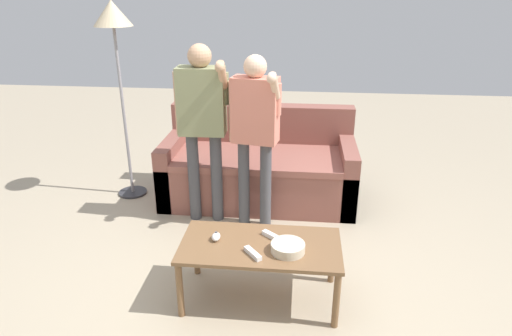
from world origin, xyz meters
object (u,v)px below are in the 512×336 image
(player_left, at_px, (202,115))
(game_remote_wand_far, at_px, (253,253))
(coffee_table, at_px, (260,251))
(snack_bowl, at_px, (288,248))
(game_remote_wand_near, at_px, (279,249))
(player_center, at_px, (255,123))
(game_remote_nunchuk, at_px, (216,237))
(couch, at_px, (259,168))
(game_remote_wand_spare, at_px, (272,236))
(floor_lamp, at_px, (114,29))

(player_left, relative_size, game_remote_wand_far, 10.70)
(coffee_table, relative_size, snack_bowl, 4.84)
(snack_bowl, distance_m, game_remote_wand_near, 0.06)
(coffee_table, height_order, snack_bowl, snack_bowl)
(coffee_table, height_order, player_left, player_left)
(coffee_table, relative_size, player_left, 0.67)
(player_center, relative_size, game_remote_wand_far, 10.23)
(snack_bowl, height_order, game_remote_nunchuk, snack_bowl)
(couch, height_order, game_remote_nunchuk, couch)
(player_left, bearing_deg, game_remote_wand_far, -65.17)
(game_remote_wand_far, bearing_deg, player_left, 114.83)
(player_center, xyz_separation_m, game_remote_wand_spare, (0.21, -0.91, -0.49))
(player_left, xyz_separation_m, game_remote_wand_spare, (0.65, -0.97, -0.54))
(game_remote_wand_far, bearing_deg, floor_lamp, 130.92)
(game_remote_nunchuk, relative_size, game_remote_wand_near, 0.60)
(player_center, bearing_deg, player_left, 172.47)
(floor_lamp, height_order, player_center, floor_lamp)
(couch, distance_m, floor_lamp, 1.84)
(game_remote_nunchuk, height_order, player_center, player_center)
(coffee_table, distance_m, player_left, 1.35)
(game_remote_wand_near, bearing_deg, coffee_table, 150.13)
(game_remote_nunchuk, bearing_deg, coffee_table, -4.25)
(game_remote_nunchuk, distance_m, game_remote_wand_spare, 0.37)
(floor_lamp, relative_size, player_center, 1.25)
(game_remote_nunchuk, xyz_separation_m, player_center, (0.15, 0.98, 0.48))
(coffee_table, relative_size, game_remote_wand_near, 7.12)
(coffee_table, distance_m, snack_bowl, 0.21)
(player_center, distance_m, game_remote_wand_spare, 1.06)
(floor_lamp, distance_m, game_remote_wand_near, 2.51)
(game_remote_wand_far, bearing_deg, game_remote_wand_spare, 65.12)
(snack_bowl, height_order, player_center, player_center)
(coffee_table, bearing_deg, floor_lamp, 134.08)
(player_left, xyz_separation_m, game_remote_wand_far, (0.55, -1.19, -0.54))
(game_remote_wand_near, relative_size, game_remote_wand_far, 1.01)
(game_remote_nunchuk, distance_m, game_remote_wand_near, 0.43)
(snack_bowl, bearing_deg, player_center, 106.84)
(snack_bowl, height_order, game_remote_wand_spare, snack_bowl)
(player_center, relative_size, game_remote_wand_near, 10.11)
(game_remote_wand_far, xyz_separation_m, game_remote_wand_spare, (0.10, 0.22, 0.00))
(couch, bearing_deg, snack_bowl, -78.33)
(snack_bowl, distance_m, player_left, 1.46)
(floor_lamp, bearing_deg, game_remote_wand_spare, -42.95)
(snack_bowl, relative_size, game_remote_wand_near, 1.47)
(floor_lamp, bearing_deg, game_remote_wand_near, -44.87)
(floor_lamp, height_order, player_left, floor_lamp)
(game_remote_nunchuk, xyz_separation_m, floor_lamp, (-1.15, 1.47, 1.16))
(game_remote_wand_near, bearing_deg, player_left, 122.27)
(couch, relative_size, game_remote_nunchuk, 20.69)
(coffee_table, height_order, floor_lamp, floor_lamp)
(coffee_table, distance_m, player_center, 1.15)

